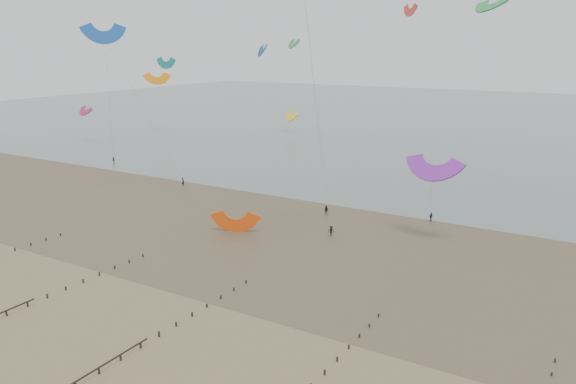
{
  "coord_description": "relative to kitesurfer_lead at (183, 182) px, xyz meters",
  "views": [
    {
      "loc": [
        42.46,
        -42.15,
        29.43
      ],
      "look_at": [
        0.7,
        28.0,
        8.0
      ],
      "focal_mm": 35.0,
      "sensor_mm": 36.0,
      "label": 1
    }
  ],
  "objects": [
    {
      "name": "sea_and_shore",
      "position": [
        33.0,
        -12.8,
        -0.91
      ],
      "size": [
        500.0,
        665.0,
        0.03
      ],
      "color": "#475654",
      "rests_on": "ground"
    },
    {
      "name": "kites_airborne",
      "position": [
        31.51,
        38.3,
        19.93
      ],
      "size": [
        224.47,
        108.81,
        40.98
      ],
      "color": "#1F8A3F",
      "rests_on": "ground"
    },
    {
      "name": "grounded_kite",
      "position": [
        27.81,
        -19.16,
        -0.92
      ],
      "size": [
        8.33,
        7.49,
        3.76
      ],
      "primitive_type": null,
      "rotation": [
        1.54,
        0.0,
        0.38
      ],
      "color": "#F84F0F",
      "rests_on": "ground"
    },
    {
      "name": "kitesurfer_lead",
      "position": [
        0.0,
        0.0,
        0.0
      ],
      "size": [
        0.78,
        0.64,
        1.83
      ],
      "primitive_type": "imported",
      "rotation": [
        0.0,
        0.0,
        2.79
      ],
      "color": "black",
      "rests_on": "ground"
    },
    {
      "name": "ground",
      "position": [
        37.08,
        -47.2,
        -0.92
      ],
      "size": [
        500.0,
        500.0,
        0.0
      ],
      "primitive_type": "plane",
      "color": "brown",
      "rests_on": "ground"
    },
    {
      "name": "kitesurfers",
      "position": [
        67.08,
        -0.41,
        -0.08
      ],
      "size": [
        143.65,
        26.83,
        1.76
      ],
      "color": "black",
      "rests_on": "ground"
    }
  ]
}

